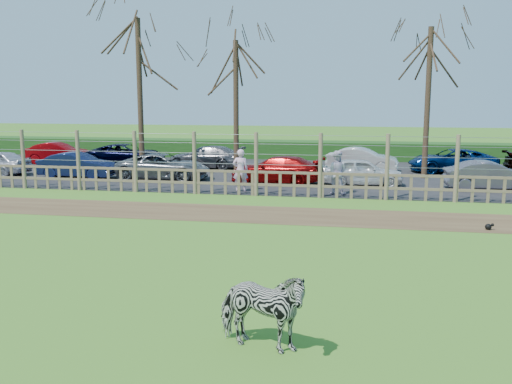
% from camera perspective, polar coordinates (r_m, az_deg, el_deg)
% --- Properties ---
extents(ground, '(120.00, 120.00, 0.00)m').
position_cam_1_polar(ground, '(14.85, -5.57, -5.66)').
color(ground, '#6B9E2E').
rests_on(ground, ground).
extents(dirt_strip, '(34.00, 2.80, 0.01)m').
position_cam_1_polar(dirt_strip, '(19.10, -1.87, -2.16)').
color(dirt_strip, brown).
rests_on(dirt_strip, ground).
extents(asphalt, '(44.00, 13.00, 0.04)m').
position_cam_1_polar(asphalt, '(28.81, 2.35, 1.88)').
color(asphalt, '#232326').
rests_on(asphalt, ground).
extents(hedge, '(46.00, 2.00, 1.10)m').
position_cam_1_polar(hedge, '(35.65, 3.94, 4.21)').
color(hedge, '#1E4716').
rests_on(hedge, ground).
extents(fence, '(30.16, 0.16, 2.50)m').
position_cam_1_polar(fence, '(22.34, 0.02, 1.65)').
color(fence, brown).
rests_on(fence, ground).
extents(tree_left, '(4.80, 4.80, 7.88)m').
position_cam_1_polar(tree_left, '(28.33, -11.65, 12.90)').
color(tree_left, '#3D2B1E').
rests_on(tree_left, ground).
extents(tree_mid, '(4.80, 4.80, 6.83)m').
position_cam_1_polar(tree_mid, '(27.93, -2.03, 11.60)').
color(tree_mid, '#3D2B1E').
rests_on(tree_mid, ground).
extents(tree_right, '(4.80, 4.80, 7.35)m').
position_cam_1_polar(tree_right, '(27.96, 16.95, 11.96)').
color(tree_right, '#3D2B1E').
rests_on(tree_right, ground).
extents(zebra, '(1.68, 1.06, 1.31)m').
position_cam_1_polar(zebra, '(8.94, 0.53, -11.70)').
color(zebra, gray).
rests_on(zebra, ground).
extents(visitor_a, '(0.69, 0.52, 1.72)m').
position_cam_1_polar(visitor_a, '(23.19, -1.56, 2.19)').
color(visitor_a, silver).
rests_on(visitor_a, asphalt).
extents(visitor_b, '(0.91, 0.75, 1.72)m').
position_cam_1_polar(visitor_b, '(22.75, 8.04, 1.95)').
color(visitor_b, silver).
rests_on(visitor_b, asphalt).
extents(crow, '(0.25, 0.19, 0.21)m').
position_cam_1_polar(crow, '(18.11, 22.25, -3.23)').
color(crow, black).
rests_on(crow, ground).
extents(car_1, '(3.65, 1.28, 1.20)m').
position_cam_1_polar(car_1, '(28.26, -17.42, 2.56)').
color(car_1, '#121B43').
rests_on(car_1, asphalt).
extents(car_2, '(4.33, 2.02, 1.20)m').
position_cam_1_polar(car_2, '(26.87, -9.24, 2.53)').
color(car_2, '#585A5F').
rests_on(car_2, asphalt).
extents(car_3, '(4.32, 2.19, 1.20)m').
position_cam_1_polar(car_3, '(25.46, 2.08, 2.26)').
color(car_3, maroon).
rests_on(car_3, asphalt).
extents(car_4, '(3.65, 1.78, 1.20)m').
position_cam_1_polar(car_4, '(25.15, 10.52, 2.01)').
color(car_4, silver).
rests_on(car_4, asphalt).
extents(car_5, '(3.69, 1.42, 1.20)m').
position_cam_1_polar(car_5, '(25.35, 22.37, 1.50)').
color(car_5, '#565461').
rests_on(car_5, asphalt).
extents(car_7, '(3.76, 1.66, 1.20)m').
position_cam_1_polar(car_7, '(34.78, -19.21, 3.71)').
color(car_7, '#93050A').
rests_on(car_7, asphalt).
extents(car_8, '(4.44, 2.26, 1.20)m').
position_cam_1_polar(car_8, '(32.71, -12.85, 3.67)').
color(car_8, black).
rests_on(car_8, asphalt).
extents(car_9, '(4.22, 1.91, 1.20)m').
position_cam_1_polar(car_9, '(30.74, -5.06, 3.50)').
color(car_9, '#5E5C61').
rests_on(car_9, asphalt).
extents(car_11, '(3.76, 1.68, 1.20)m').
position_cam_1_polar(car_11, '(29.98, 10.56, 3.22)').
color(car_11, silver).
rests_on(car_11, asphalt).
extents(car_12, '(4.50, 2.43, 1.20)m').
position_cam_1_polar(car_12, '(30.60, 19.03, 2.98)').
color(car_12, '#031D51').
rests_on(car_12, asphalt).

